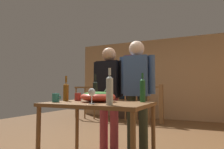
# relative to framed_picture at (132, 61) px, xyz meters

# --- Properties ---
(ground_plane) EXTENTS (8.83, 8.83, 0.00)m
(ground_plane) POSITION_rel_framed_picture_xyz_m (0.94, -3.34, -1.85)
(ground_plane) COLOR brown
(back_wall) EXTENTS (5.58, 0.10, 2.50)m
(back_wall) POSITION_rel_framed_picture_xyz_m (0.94, 0.06, -0.59)
(back_wall) COLOR tan
(back_wall) RESTS_ON ground_plane
(framed_picture) EXTENTS (0.53, 0.03, 0.45)m
(framed_picture) POSITION_rel_framed_picture_xyz_m (0.00, 0.00, 0.00)
(framed_picture) COLOR #8251AF
(stair_railing) EXTENTS (2.83, 0.10, 1.05)m
(stair_railing) POSITION_rel_framed_picture_xyz_m (0.16, -0.90, -1.22)
(stair_railing) COLOR brown
(stair_railing) RESTS_ON ground_plane
(tv_console) EXTENTS (0.90, 0.40, 0.49)m
(tv_console) POSITION_rel_framed_picture_xyz_m (0.03, -0.29, -1.60)
(tv_console) COLOR #38281E
(tv_console) RESTS_ON ground_plane
(flat_screen_tv) EXTENTS (0.70, 0.12, 0.53)m
(flat_screen_tv) POSITION_rel_framed_picture_xyz_m (0.03, -0.32, -1.04)
(flat_screen_tv) COLOR black
(flat_screen_tv) RESTS_ON tv_console
(serving_table) EXTENTS (1.20, 0.83, 0.78)m
(serving_table) POSITION_rel_framed_picture_xyz_m (1.08, -4.24, -1.15)
(serving_table) COLOR brown
(serving_table) RESTS_ON ground_plane
(salad_bowl) EXTENTS (0.43, 0.43, 0.23)m
(salad_bowl) POSITION_rel_framed_picture_xyz_m (1.03, -4.16, -1.00)
(salad_bowl) COLOR #CC3D2D
(salad_bowl) RESTS_ON serving_table
(wine_glass) EXTENTS (0.08, 0.08, 0.17)m
(wine_glass) POSITION_rel_framed_picture_xyz_m (1.14, -4.49, -0.95)
(wine_glass) COLOR silver
(wine_glass) RESTS_ON serving_table
(wine_bottle_amber) EXTENTS (0.07, 0.07, 0.33)m
(wine_bottle_amber) POSITION_rel_framed_picture_xyz_m (0.56, -4.18, -0.94)
(wine_bottle_amber) COLOR brown
(wine_bottle_amber) RESTS_ON serving_table
(wine_bottle_clear) EXTENTS (0.07, 0.07, 0.37)m
(wine_bottle_clear) POSITION_rel_framed_picture_xyz_m (1.37, -4.53, -0.91)
(wine_bottle_clear) COLOR silver
(wine_bottle_clear) RESTS_ON serving_table
(wine_bottle_green) EXTENTS (0.07, 0.07, 0.35)m
(wine_bottle_green) POSITION_rel_framed_picture_xyz_m (1.54, -3.98, -0.92)
(wine_bottle_green) COLOR #1E5628
(wine_bottle_green) RESTS_ON serving_table
(wine_bottle_dark) EXTENTS (0.07, 0.07, 0.36)m
(wine_bottle_dark) POSITION_rel_framed_picture_xyz_m (0.86, -3.93, -0.92)
(wine_bottle_dark) COLOR black
(wine_bottle_dark) RESTS_ON serving_table
(mug_red) EXTENTS (0.12, 0.09, 0.10)m
(mug_red) POSITION_rel_framed_picture_xyz_m (0.68, -4.08, -1.01)
(mug_red) COLOR #B7332D
(mug_red) RESTS_ON serving_table
(mug_teal) EXTENTS (0.12, 0.09, 0.11)m
(mug_teal) POSITION_rel_framed_picture_xyz_m (0.59, -4.42, -1.01)
(mug_teal) COLOR teal
(mug_teal) RESTS_ON serving_table
(person_standing_left) EXTENTS (0.55, 0.23, 1.59)m
(person_standing_left) POSITION_rel_framed_picture_xyz_m (0.85, -3.48, -0.91)
(person_standing_left) COLOR #9E3842
(person_standing_left) RESTS_ON ground_plane
(person_standing_right) EXTENTS (0.54, 0.23, 1.65)m
(person_standing_right) POSITION_rel_framed_picture_xyz_m (1.31, -3.48, -0.88)
(person_standing_right) COLOR #2D3323
(person_standing_right) RESTS_ON ground_plane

